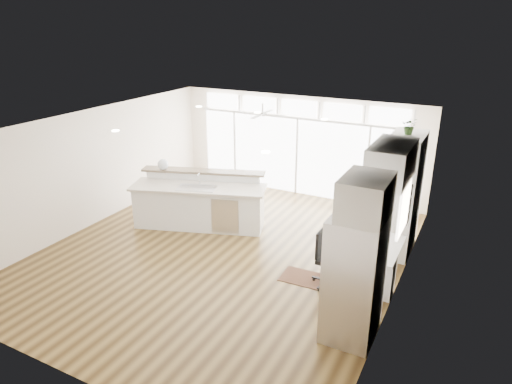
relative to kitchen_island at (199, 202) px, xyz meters
The scene contains 24 objects.
floor 1.57m from the kitchen_island, 36.14° to the right, with size 7.00×8.00×0.02m, color #453015.
ceiling 2.54m from the kitchen_island, 36.14° to the right, with size 7.00×8.00×0.02m, color white.
wall_back 3.44m from the kitchen_island, 69.70° to the left, with size 7.00×0.04×2.70m, color white.
wall_front 5.04m from the kitchen_island, 76.50° to the right, with size 7.00×0.04×2.70m, color white.
wall_left 2.59m from the kitchen_island, 159.98° to the right, with size 0.04×8.00×2.70m, color white.
wall_right 4.80m from the kitchen_island, 10.34° to the right, with size 0.04×8.00×2.70m, color white.
glass_wall 3.33m from the kitchen_island, 69.34° to the left, with size 5.80×0.06×2.08m, color white.
transom_row 3.74m from the kitchen_island, 69.34° to the left, with size 5.90×0.06×0.40m, color white.
desk_window 4.75m from the kitchen_island, ahead, with size 0.04×0.85×0.85m, color white.
ceiling_fan 2.78m from the kitchen_island, 71.17° to the left, with size 1.16×1.16×0.32m, color silver.
recessed_lights 2.46m from the kitchen_island, 29.19° to the right, with size 3.40×3.00×0.02m, color beige.
oven_cabinet 4.48m from the kitchen_island, 12.35° to the left, with size 0.64×1.20×2.50m, color white.
desk_nook 4.34m from the kitchen_island, ahead, with size 0.72×1.30×0.76m, color white.
upper_cabinets 4.70m from the kitchen_island, ahead, with size 0.64×1.30×0.64m, color white.
refrigerator 4.82m from the kitchen_island, 27.24° to the right, with size 0.76×0.90×2.00m, color silver.
fridge_cabinet 5.15m from the kitchen_island, 26.92° to the right, with size 0.64×0.90×0.60m, color white.
framed_photos 4.69m from the kitchen_island, ahead, with size 0.06×0.22×0.80m, color black.
kitchen_island is the anchor object (origin of this frame).
rug 3.25m from the kitchen_island, 18.78° to the right, with size 0.81×0.59×0.01m, color #321910.
office_chair 3.69m from the kitchen_island, 16.23° to the right, with size 0.55×0.51×1.06m, color black.
fishbowl 1.27m from the kitchen_island, behind, with size 0.26×0.26×0.26m, color silver.
monitor 4.26m from the kitchen_island, ahead, with size 0.08×0.46×0.38m, color black.
keyboard 4.09m from the kitchen_island, ahead, with size 0.11×0.29×0.01m, color white.
potted_plant 4.87m from the kitchen_island, 12.35° to the left, with size 0.30×0.33×0.26m, color #3C622A.
Camera 1 is at (4.51, -7.23, 4.62)m, focal length 32.00 mm.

